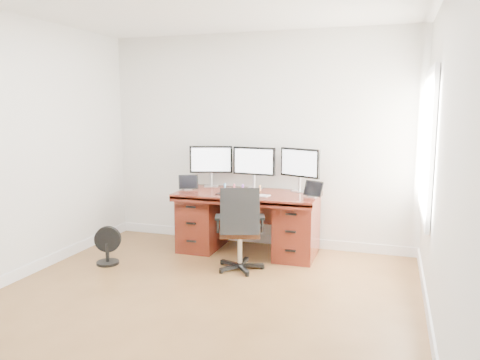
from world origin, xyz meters
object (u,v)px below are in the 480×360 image
(monitor_center, at_px, (254,163))
(floor_fan, at_px, (107,246))
(office_chair, at_px, (240,243))
(keyboard, at_px, (242,195))
(desk, at_px, (248,220))

(monitor_center, bearing_deg, floor_fan, -135.44)
(office_chair, xyz_separation_m, keyboard, (-0.12, 0.45, 0.45))
(floor_fan, xyz_separation_m, keyboard, (1.38, 0.72, 0.55))
(desk, xyz_separation_m, monitor_center, (-0.00, 0.24, 0.68))
(monitor_center, relative_size, keyboard, 1.97)
(desk, distance_m, monitor_center, 0.72)
(desk, relative_size, office_chair, 1.80)
(desk, height_order, floor_fan, desk)
(monitor_center, bearing_deg, office_chair, -78.77)
(office_chair, xyz_separation_m, floor_fan, (-1.50, -0.27, -0.10))
(desk, relative_size, monitor_center, 3.08)
(desk, distance_m, office_chair, 0.68)
(office_chair, bearing_deg, desk, 81.22)
(floor_fan, height_order, keyboard, keyboard)
(desk, xyz_separation_m, floor_fan, (-1.39, -0.94, -0.19))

